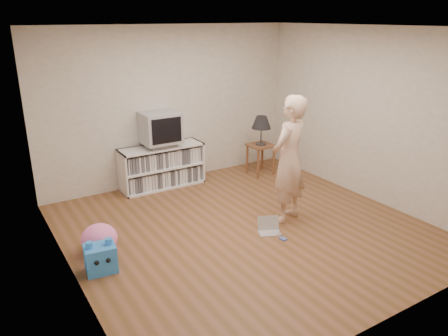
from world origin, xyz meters
The scene contains 13 objects.
ground centered at (0.00, 0.00, 0.00)m, with size 4.50×4.50×0.00m, color brown.
walls centered at (0.00, 0.00, 1.30)m, with size 4.52×4.52×2.60m.
ceiling centered at (0.00, 0.00, 2.60)m, with size 4.50×4.50×0.01m, color white.
media_unit centered at (-0.30, 2.04, 0.35)m, with size 1.40×0.45×0.70m.
dvd_deck centered at (-0.30, 2.02, 0.73)m, with size 0.45×0.35×0.07m, color gray.
crt_tv centered at (-0.30, 2.02, 1.02)m, with size 0.60×0.53×0.50m.
side_table centered at (1.46, 1.65, 0.42)m, with size 0.42×0.42×0.55m.
table_lamp centered at (1.46, 1.65, 0.94)m, with size 0.34×0.34×0.52m.
person centered at (0.65, -0.06, 0.88)m, with size 0.64×0.42×1.76m, color beige.
laptop centered at (0.22, -0.24, 0.05)m, with size 0.36×0.33×0.20m.
playing_cards centered at (0.24, -0.51, 0.01)m, with size 0.07×0.09×0.02m, color #4761BE.
plush_blue centered at (-1.97, 0.00, 0.16)m, with size 0.37×0.32×0.39m.
plush_pink centered at (-1.85, 0.41, 0.18)m, with size 0.43×0.43×0.37m, color pink.
Camera 1 is at (-3.05, -4.35, 2.73)m, focal length 35.00 mm.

